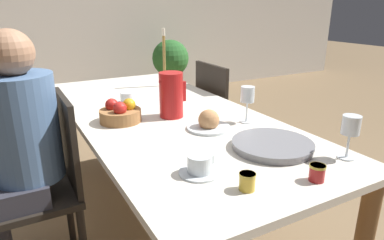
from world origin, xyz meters
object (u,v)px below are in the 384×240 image
(candlestick_tall, at_px, (164,63))
(teacup_near_person, at_px, (200,166))
(person_seated, at_px, (16,145))
(potted_plant, at_px, (171,61))
(bread_plate, at_px, (209,123))
(chair_person_side, at_px, (44,185))
(wine_glass_juice, at_px, (351,128))
(chair_opposite, at_px, (225,119))
(teacup_across, at_px, (128,99))
(fruit_bowl, at_px, (120,113))
(red_pitcher, at_px, (171,95))
(jam_jar_red, at_px, (247,181))
(wine_glass_water, at_px, (247,96))
(serving_tray, at_px, (272,145))
(jam_jar_amber, at_px, (317,172))

(candlestick_tall, bearing_deg, teacup_near_person, -109.52)
(person_seated, distance_m, potted_plant, 3.35)
(candlestick_tall, bearing_deg, bread_plate, -101.97)
(chair_person_side, distance_m, wine_glass_juice, 1.34)
(teacup_near_person, height_order, bread_plate, bread_plate)
(chair_opposite, xyz_separation_m, potted_plant, (0.64, 2.28, 0.06))
(chair_opposite, bearing_deg, candlestick_tall, -123.27)
(chair_opposite, height_order, teacup_across, chair_opposite)
(chair_opposite, distance_m, fruit_bowl, 1.00)
(bread_plate, relative_size, candlestick_tall, 0.51)
(chair_opposite, height_order, bread_plate, chair_opposite)
(red_pitcher, distance_m, teacup_across, 0.37)
(chair_opposite, relative_size, wine_glass_juice, 5.30)
(chair_opposite, xyz_separation_m, teacup_across, (-0.75, -0.08, 0.27))
(person_seated, height_order, red_pitcher, person_seated)
(jam_jar_red, relative_size, potted_plant, 0.07)
(chair_person_side, relative_size, wine_glass_water, 4.98)
(wine_glass_water, height_order, serving_tray, wine_glass_water)
(teacup_near_person, relative_size, jam_jar_amber, 2.57)
(teacup_across, distance_m, jam_jar_amber, 1.21)
(teacup_near_person, bearing_deg, bread_plate, 54.51)
(wine_glass_water, bearing_deg, wine_glass_juice, -81.67)
(wine_glass_juice, height_order, bread_plate, wine_glass_juice)
(jam_jar_red, bearing_deg, bread_plate, 70.79)
(jam_jar_amber, bearing_deg, candlestick_tall, 84.61)
(fruit_bowl, height_order, candlestick_tall, candlestick_tall)
(chair_opposite, xyz_separation_m, candlestick_tall, (-0.36, 0.24, 0.40))
(wine_glass_juice, xyz_separation_m, candlestick_tall, (-0.09, 1.44, 0.04))
(bread_plate, distance_m, jam_jar_amber, 0.59)
(chair_opposite, height_order, wine_glass_water, wine_glass_water)
(chair_person_side, distance_m, teacup_near_person, 0.84)
(bread_plate, xyz_separation_m, potted_plant, (1.20, 2.95, -0.21))
(wine_glass_water, height_order, potted_plant, wine_glass_water)
(teacup_near_person, distance_m, candlestick_tall, 1.36)
(teacup_across, distance_m, potted_plant, 2.75)
(serving_tray, distance_m, jam_jar_red, 0.36)
(teacup_across, bearing_deg, person_seated, -152.21)
(wine_glass_juice, bearing_deg, chair_opposite, 77.25)
(person_seated, relative_size, serving_tray, 3.65)
(serving_tray, height_order, candlestick_tall, candlestick_tall)
(wine_glass_juice, relative_size, candlestick_tall, 0.42)
(chair_person_side, xyz_separation_m, potted_plant, (1.92, 2.67, 0.06))
(person_seated, relative_size, wine_glass_juice, 7.07)
(jam_jar_amber, xyz_separation_m, candlestick_tall, (0.14, 1.51, 0.13))
(jam_jar_red, height_order, candlestick_tall, candlestick_tall)
(wine_glass_juice, distance_m, bread_plate, 0.60)
(fruit_bowl, bearing_deg, potted_plant, 60.03)
(wine_glass_juice, xyz_separation_m, teacup_near_person, (-0.55, 0.16, -0.09))
(wine_glass_juice, distance_m, fruit_bowl, 1.03)
(teacup_near_person, relative_size, candlestick_tall, 0.36)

